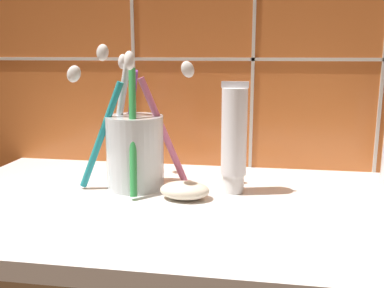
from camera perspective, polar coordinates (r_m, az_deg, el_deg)
name	(u,v)px	position (r cm, az deg, el deg)	size (l,w,h in cm)	color
sink_counter	(230,211)	(52.60, 5.12, -8.92)	(74.67, 35.41, 2.00)	white
tile_wall_backsplash	(242,19)	(67.24, 6.66, 16.26)	(84.67, 1.72, 49.60)	#C6662D
toothbrush_cup	(134,147)	(57.30, -7.71, -0.35)	(16.55, 14.04, 19.07)	silver
toothpaste_tube	(237,139)	(54.63, 5.97, 0.72)	(3.43, 3.26, 14.34)	white
soap_bar	(185,190)	(53.35, -0.98, -6.19)	(6.21, 4.33, 2.16)	silver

